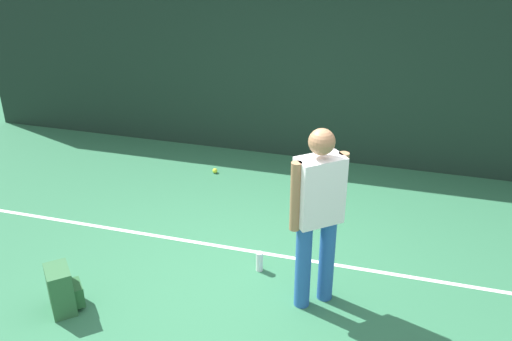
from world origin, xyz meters
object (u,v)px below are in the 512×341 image
(backpack, at_px, (62,290))
(tennis_ball_by_fence, at_px, (298,220))
(tennis_player, at_px, (318,210))
(water_bottle, at_px, (260,261))
(tennis_ball_near_player, at_px, (215,171))

(backpack, xyz_separation_m, tennis_ball_by_fence, (1.71, 2.03, -0.18))
(tennis_player, height_order, water_bottle, tennis_player)
(tennis_player, relative_size, backpack, 3.86)
(tennis_ball_near_player, distance_m, tennis_ball_by_fence, 1.63)
(water_bottle, bearing_deg, tennis_player, -27.70)
(tennis_ball_near_player, bearing_deg, tennis_player, -51.98)
(tennis_player, height_order, backpack, tennis_player)
(tennis_player, height_order, tennis_ball_by_fence, tennis_player)
(backpack, relative_size, water_bottle, 2.13)
(backpack, bearing_deg, tennis_ball_near_player, -49.27)
(tennis_ball_by_fence, bearing_deg, water_bottle, -100.29)
(backpack, distance_m, tennis_ball_near_player, 3.00)
(tennis_player, bearing_deg, tennis_ball_by_fence, 67.71)
(tennis_ball_by_fence, distance_m, water_bottle, 1.01)
(tennis_player, bearing_deg, backpack, 158.86)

